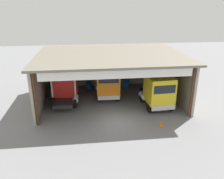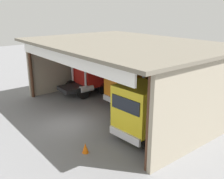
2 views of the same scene
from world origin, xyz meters
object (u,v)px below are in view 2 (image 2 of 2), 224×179
at_px(truck_red_left_bay, 90,73).
at_px(traffic_cone, 85,148).
at_px(truck_orange_center_left_bay, 128,82).
at_px(truck_yellow_center_bay, 144,110).
at_px(tool_cart, 182,98).
at_px(oil_drum, 140,87).

xyz_separation_m(truck_red_left_bay, traffic_cone, (8.38, -6.04, -1.54)).
bearing_deg(truck_orange_center_left_bay, truck_yellow_center_bay, 149.15).
bearing_deg(tool_cart, truck_orange_center_left_bay, -125.93).
xyz_separation_m(truck_red_left_bay, truck_orange_center_left_bay, (4.47, 0.57, 0.06)).
bearing_deg(truck_yellow_center_bay, traffic_cone, 75.02).
height_order(truck_red_left_bay, truck_orange_center_left_bay, truck_orange_center_left_bay).
bearing_deg(traffic_cone, oil_drum, 120.92).
relative_size(oil_drum, traffic_cone, 1.53).
distance_m(truck_yellow_center_bay, traffic_cone, 3.98).
bearing_deg(truck_yellow_center_bay, oil_drum, -46.67).
xyz_separation_m(truck_yellow_center_bay, oil_drum, (-6.62, 6.20, -1.34)).
height_order(truck_yellow_center_bay, traffic_cone, truck_yellow_center_bay).
height_order(truck_red_left_bay, oil_drum, truck_red_left_bay).
bearing_deg(oil_drum, truck_red_left_bay, -123.45).
xyz_separation_m(truck_red_left_bay, truck_yellow_center_bay, (9.12, -2.41, -0.05)).
distance_m(truck_orange_center_left_bay, tool_cart, 4.57).
relative_size(truck_orange_center_left_bay, truck_yellow_center_bay, 1.03).
height_order(truck_red_left_bay, traffic_cone, truck_red_left_bay).
xyz_separation_m(truck_yellow_center_bay, tool_cart, (-2.09, 6.52, -1.27)).
bearing_deg(oil_drum, traffic_cone, -59.08).
bearing_deg(truck_red_left_bay, truck_orange_center_left_bay, 9.55).
distance_m(truck_yellow_center_bay, tool_cart, 6.96).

